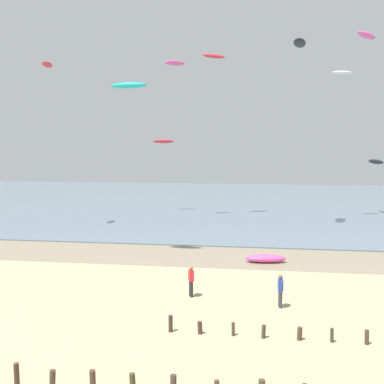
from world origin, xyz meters
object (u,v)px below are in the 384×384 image
object	(u,v)px
grounded_kite	(266,258)
kite_aloft_3	(47,65)
kite_aloft_7	(342,72)
kite_aloft_8	(376,162)
kite_aloft_1	(300,43)
person_mid_beach	(280,290)
kite_aloft_2	(163,141)
kite_aloft_0	(175,63)
kite_aloft_6	(366,35)
kite_aloft_9	(214,56)
kite_aloft_5	(129,85)
person_nearest_camera	(191,280)

from	to	relation	value
grounded_kite	kite_aloft_3	size ratio (longest dim) A/B	1.23
kite_aloft_7	kite_aloft_8	xyz separation A→B (m)	(4.99, 4.12, -10.16)
kite_aloft_1	kite_aloft_7	size ratio (longest dim) A/B	1.52
person_mid_beach	kite_aloft_2	xyz separation A→B (m)	(-13.44, 34.69, 8.23)
kite_aloft_0	kite_aloft_2	xyz separation A→B (m)	(-2.53, 5.46, -8.78)
person_mid_beach	kite_aloft_1	xyz separation A→B (m)	(2.64, 24.65, 17.77)
grounded_kite	kite_aloft_3	xyz separation A→B (m)	(-21.47, 10.98, 16.18)
kite_aloft_0	kite_aloft_3	size ratio (longest dim) A/B	1.03
grounded_kite	kite_aloft_2	bearing A→B (deg)	109.55
kite_aloft_6	kite_aloft_9	bearing A→B (deg)	-71.55
kite_aloft_3	kite_aloft_9	xyz separation A→B (m)	(15.47, 10.55, 2.46)
kite_aloft_2	kite_aloft_7	distance (m)	22.91
kite_aloft_7	kite_aloft_5	bearing A→B (deg)	33.61
kite_aloft_1	kite_aloft_2	xyz separation A→B (m)	(-16.07, 10.04, -9.53)
kite_aloft_0	kite_aloft_7	size ratio (longest dim) A/B	1.05
kite_aloft_6	kite_aloft_9	world-z (taller)	kite_aloft_6
kite_aloft_5	kite_aloft_9	world-z (taller)	kite_aloft_9
person_nearest_camera	kite_aloft_9	xyz separation A→B (m)	(-1.85, 29.92, 18.01)
person_mid_beach	kite_aloft_6	bearing A→B (deg)	70.44
person_mid_beach	kite_aloft_1	bearing A→B (deg)	83.89
kite_aloft_0	kite_aloft_1	size ratio (longest dim) A/B	0.69
person_nearest_camera	kite_aloft_0	size ratio (longest dim) A/B	0.70
kite_aloft_5	kite_aloft_8	size ratio (longest dim) A/B	0.81
person_nearest_camera	kite_aloft_1	size ratio (longest dim) A/B	0.48
kite_aloft_6	kite_aloft_7	size ratio (longest dim) A/B	1.51
kite_aloft_1	kite_aloft_3	distance (m)	25.19
kite_aloft_3	kite_aloft_8	bearing A→B (deg)	-74.20
kite_aloft_2	kite_aloft_8	xyz separation A→B (m)	(26.33, 0.80, -2.54)
kite_aloft_7	person_nearest_camera	bearing A→B (deg)	52.02
person_mid_beach	kite_aloft_2	bearing A→B (deg)	111.17
kite_aloft_7	kite_aloft_9	size ratio (longest dim) A/B	0.78
kite_aloft_2	kite_aloft_6	size ratio (longest dim) A/B	0.75
person_nearest_camera	kite_aloft_3	distance (m)	30.28
kite_aloft_0	kite_aloft_7	distance (m)	18.97
kite_aloft_6	kite_aloft_0	bearing A→B (deg)	-63.58
kite_aloft_6	person_mid_beach	bearing A→B (deg)	14.89
kite_aloft_9	kite_aloft_6	bearing A→B (deg)	-51.20
person_nearest_camera	kite_aloft_5	world-z (taller)	kite_aloft_5
person_mid_beach	kite_aloft_1	distance (m)	30.50
grounded_kite	kite_aloft_7	distance (m)	28.74
person_nearest_camera	kite_aloft_2	xyz separation A→B (m)	(-8.66, 33.65, 8.23)
grounded_kite	kite_aloft_2	world-z (taller)	kite_aloft_2
kite_aloft_6	person_nearest_camera	bearing A→B (deg)	5.27
kite_aloft_3	kite_aloft_7	bearing A→B (deg)	-77.45
person_mid_beach	kite_aloft_7	distance (m)	36.02
kite_aloft_5	kite_aloft_2	bearing A→B (deg)	100.91
kite_aloft_5	kite_aloft_9	bearing A→B (deg)	83.59
grounded_kite	kite_aloft_5	world-z (taller)	kite_aloft_5
kite_aloft_3	kite_aloft_0	bearing A→B (deg)	-59.26
kite_aloft_0	kite_aloft_6	world-z (taller)	kite_aloft_6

